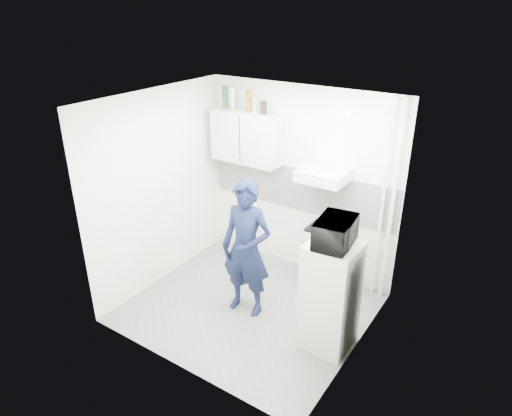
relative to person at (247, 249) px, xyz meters
The scene contains 22 objects.
floor 0.86m from the person, 74.72° to the left, with size 2.80×2.80×0.00m, color slate.
ceiling 1.74m from the person, 74.72° to the left, with size 2.80×2.80×0.00m, color white.
wall_back 1.35m from the person, 89.62° to the left, with size 2.80×2.80×0.00m, color white.
wall_left 1.46m from the person, behind, with size 2.60×2.60×0.00m, color white.
wall_right 1.47m from the person, ahead, with size 2.60×2.60×0.00m, color white.
person is the anchor object (origin of this frame).
stove 1.27m from the person, 59.34° to the left, with size 0.54×0.54×0.86m, color silver.
fridge 1.13m from the person, ahead, with size 0.53×0.53×1.28m, color silver.
stove_top 1.20m from the person, 59.34° to the left, with size 0.52×0.52×0.03m, color black.
saucepan 1.20m from the person, 56.97° to the left, with size 0.19×0.19×0.10m, color silver.
microwave 1.24m from the person, ahead, with size 0.35×0.52×0.29m, color black.
bottle_a 2.16m from the person, 134.90° to the left, with size 0.07×0.07×0.30m, color #144C1E.
bottle_b 2.09m from the person, 131.40° to the left, with size 0.08×0.08×0.29m, color silver.
bottle_d 1.98m from the person, 122.81° to the left, with size 0.07×0.07×0.29m, color brown.
canister_a 1.91m from the person, 119.05° to the left, with size 0.08×0.08×0.20m, color silver.
canister_b 1.86m from the person, 113.49° to the left, with size 0.08×0.08×0.16m, color black.
upper_cabinet 1.66m from the person, 123.83° to the left, with size 1.00×0.35×0.70m, color silver.
range_hood 1.33m from the person, 66.03° to the left, with size 0.60×0.50×0.14m, color silver.
backsplash 1.31m from the person, 89.61° to the left, with size 2.74×0.03×0.60m, color white.
pipe_a 1.83m from the person, 42.55° to the left, with size 0.05×0.05×2.60m, color silver.
pipe_b 1.75m from the person, 45.30° to the left, with size 0.04×0.04×2.60m, color silver.
ceiling_spot_fixture 1.99m from the person, 12.91° to the left, with size 0.10×0.10×0.02m, color white.
Camera 1 is at (2.69, -3.89, 3.58)m, focal length 32.00 mm.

